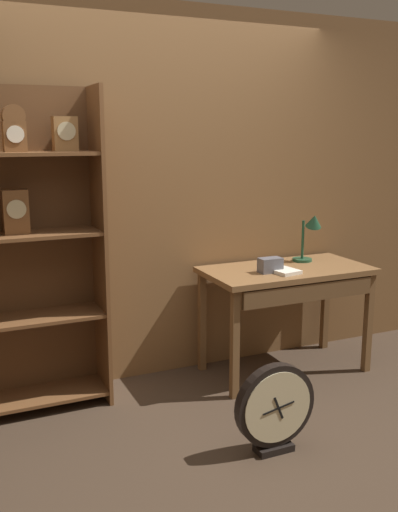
# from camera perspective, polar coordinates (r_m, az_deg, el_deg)

# --- Properties ---
(ground_plane) EXTENTS (10.00, 10.00, 0.00)m
(ground_plane) POSITION_cam_1_polar(r_m,az_deg,el_deg) (3.39, 4.71, -18.88)
(ground_plane) COLOR #3D2D21
(back_wood_panel) EXTENTS (4.80, 0.05, 2.60)m
(back_wood_panel) POSITION_cam_1_polar(r_m,az_deg,el_deg) (4.09, -3.60, 5.89)
(back_wood_panel) COLOR brown
(back_wood_panel) RESTS_ON ground
(workbench) EXTENTS (1.20, 0.62, 0.79)m
(workbench) POSITION_cam_1_polar(r_m,az_deg,el_deg) (4.21, 8.81, -2.55)
(workbench) COLOR brown
(workbench) RESTS_ON ground
(desk_lamp) EXTENTS (0.21, 0.21, 0.38)m
(desk_lamp) POSITION_cam_1_polar(r_m,az_deg,el_deg) (4.39, 10.97, 2.41)
(desk_lamp) COLOR #1E472D
(desk_lamp) RESTS_ON workbench
(toolbox_small) EXTENTS (0.16, 0.09, 0.10)m
(toolbox_small) POSITION_cam_1_polar(r_m,az_deg,el_deg) (4.04, 7.06, -0.90)
(toolbox_small) COLOR #595960
(toolbox_small) RESTS_ON workbench
(open_repair_manual) EXTENTS (0.19, 0.24, 0.02)m
(open_repair_manual) POSITION_cam_1_polar(r_m,az_deg,el_deg) (4.06, 8.33, -1.45)
(open_repair_manual) COLOR silver
(open_repair_manual) RESTS_ON workbench
(round_clock_large) EXTENTS (0.48, 0.11, 0.52)m
(round_clock_large) POSITION_cam_1_polar(r_m,az_deg,el_deg) (3.30, 7.53, -14.67)
(round_clock_large) COLOR black
(round_clock_large) RESTS_ON ground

